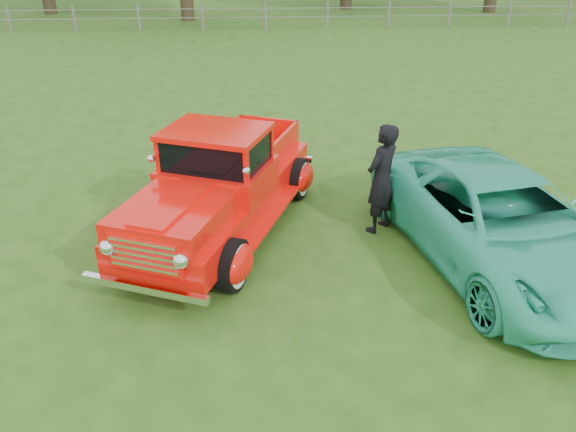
{
  "coord_description": "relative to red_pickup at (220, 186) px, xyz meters",
  "views": [
    {
      "loc": [
        -0.7,
        -6.28,
        4.55
      ],
      "look_at": [
        -0.22,
        1.2,
        0.63
      ],
      "focal_mm": 35.0,
      "sensor_mm": 36.0,
      "label": 1
    }
  ],
  "objects": [
    {
      "name": "ground",
      "position": [
        1.27,
        -1.99,
        -0.8
      ],
      "size": [
        140.0,
        140.0,
        0.0
      ],
      "primitive_type": "plane",
      "color": "#294E14",
      "rests_on": "ground"
    },
    {
      "name": "distant_hills",
      "position": [
        -2.82,
        57.47,
        -5.34
      ],
      "size": [
        116.0,
        60.0,
        18.0
      ],
      "color": "#315E22",
      "rests_on": "ground"
    },
    {
      "name": "fence_line",
      "position": [
        1.27,
        20.01,
        -0.19
      ],
      "size": [
        48.0,
        0.12,
        1.2
      ],
      "color": "#676157",
      "rests_on": "ground"
    },
    {
      "name": "red_pickup",
      "position": [
        0.0,
        0.0,
        0.0
      ],
      "size": [
        3.5,
        5.28,
        1.78
      ],
      "rotation": [
        0.0,
        0.0,
        -0.38
      ],
      "color": "black",
      "rests_on": "ground"
    },
    {
      "name": "teal_sedan",
      "position": [
        4.12,
        -1.26,
        -0.11
      ],
      "size": [
        3.18,
        5.3,
        1.38
      ],
      "primitive_type": "imported",
      "rotation": [
        0.0,
        0.0,
        0.19
      ],
      "color": "#30C098",
      "rests_on": "ground"
    },
    {
      "name": "man",
      "position": [
        2.59,
        -0.14,
        0.12
      ],
      "size": [
        0.78,
        0.78,
        1.83
      ],
      "primitive_type": "imported",
      "rotation": [
        0.0,
        0.0,
        3.91
      ],
      "color": "black",
      "rests_on": "ground"
    }
  ]
}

